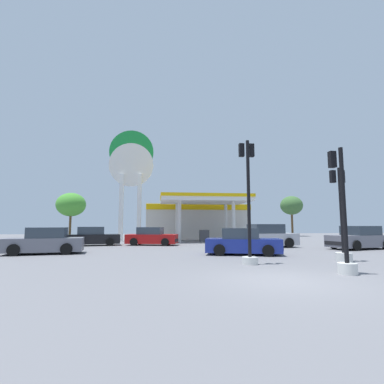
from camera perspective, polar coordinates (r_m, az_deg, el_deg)
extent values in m
plane|color=slate|center=(9.22, 17.33, -16.21)|extent=(90.00, 90.00, 0.00)
cube|color=beige|center=(34.68, 0.76, -5.89)|extent=(11.53, 6.07, 3.90)
cube|color=#EAB70C|center=(31.68, 1.49, -2.94)|extent=(11.53, 0.12, 0.60)
cube|color=white|center=(28.69, 2.37, -1.71)|extent=(8.48, 5.63, 0.35)
cube|color=#EAB70C|center=(28.72, 2.37, -1.07)|extent=(8.58, 5.73, 0.30)
cylinder|color=silver|center=(26.76, -2.49, -5.82)|extent=(0.32, 0.32, 3.80)
cylinder|color=silver|center=(27.61, 8.16, -5.78)|extent=(0.32, 0.32, 3.80)
cylinder|color=silver|center=(29.84, -2.94, -5.88)|extent=(0.32, 0.32, 3.80)
cylinder|color=silver|center=(30.62, 6.66, -5.86)|extent=(0.32, 0.32, 3.80)
cube|color=#4C4C51|center=(28.61, 2.41, -8.56)|extent=(0.90, 0.60, 1.10)
cube|color=white|center=(30.06, -13.71, -2.92)|extent=(0.40, 0.56, 6.73)
cube|color=white|center=(29.90, -10.30, -2.98)|extent=(0.40, 0.56, 6.73)
cylinder|color=white|center=(30.54, -11.82, 5.27)|extent=(4.49, 0.22, 4.49)
cylinder|color=#198C38|center=(30.86, -11.76, 7.71)|extent=(4.49, 0.22, 4.49)
cube|color=white|center=(30.74, -11.78, 6.47)|extent=(4.13, 0.08, 0.81)
cylinder|color=black|center=(17.84, -31.57, -9.68)|extent=(0.65, 0.31, 0.62)
cylinder|color=black|center=(19.46, -30.26, -9.41)|extent=(0.65, 0.31, 0.62)
cylinder|color=black|center=(17.36, -23.39, -10.21)|extent=(0.65, 0.31, 0.62)
cylinder|color=black|center=(19.01, -22.76, -9.87)|extent=(0.65, 0.31, 0.62)
cube|color=slate|center=(18.36, -26.99, -9.17)|extent=(4.30, 2.34, 0.74)
cube|color=#2D3842|center=(18.31, -26.44, -7.20)|extent=(2.16, 1.81, 0.62)
cube|color=black|center=(18.84, -33.06, -9.07)|extent=(0.38, 1.62, 0.23)
cylinder|color=black|center=(21.04, 29.49, -9.12)|extent=(0.68, 0.37, 0.65)
cylinder|color=black|center=(22.22, 26.02, -9.11)|extent=(0.68, 0.37, 0.65)
cylinder|color=black|center=(24.19, 30.42, -8.61)|extent=(0.68, 0.37, 0.65)
cube|color=slate|center=(22.60, 29.96, -8.31)|extent=(4.56, 2.72, 0.77)
cube|color=#2D3842|center=(22.70, 30.11, -6.59)|extent=(2.34, 2.01, 0.65)
cube|color=black|center=(21.06, 26.27, -9.01)|extent=(0.51, 1.68, 0.24)
cylinder|color=black|center=(24.16, -4.51, -9.53)|extent=(0.63, 0.34, 0.60)
cylinder|color=black|center=(22.57, -5.30, -9.74)|extent=(0.63, 0.34, 0.60)
cylinder|color=black|center=(24.74, -10.17, -9.38)|extent=(0.63, 0.34, 0.60)
cylinder|color=black|center=(23.19, -11.32, -9.55)|extent=(0.63, 0.34, 0.60)
cube|color=#A51111|center=(23.62, -7.84, -9.08)|extent=(4.23, 2.52, 0.72)
cube|color=#2D3842|center=(23.64, -8.15, -7.57)|extent=(2.17, 1.86, 0.60)
cube|color=black|center=(23.23, -3.13, -9.43)|extent=(0.47, 1.56, 0.23)
cylinder|color=black|center=(20.38, 11.55, -9.85)|extent=(0.73, 0.33, 0.70)
cylinder|color=black|center=(22.10, 9.41, -9.62)|extent=(0.73, 0.33, 0.70)
cylinder|color=black|center=(21.76, 18.45, -9.43)|extent=(0.73, 0.33, 0.70)
cylinder|color=black|center=(23.38, 15.94, -9.28)|extent=(0.73, 0.33, 0.70)
cube|color=#B2B2BA|center=(21.85, 13.88, -8.96)|extent=(4.82, 2.50, 0.83)
cube|color=#2D3842|center=(21.91, 14.21, -7.04)|extent=(2.39, 1.98, 0.70)
cube|color=black|center=(20.90, 8.32, -9.53)|extent=(0.36, 1.84, 0.26)
cylinder|color=black|center=(25.14, -16.06, -9.16)|extent=(0.65, 0.34, 0.62)
cylinder|color=black|center=(23.48, -15.81, -9.38)|extent=(0.65, 0.34, 0.62)
cylinder|color=black|center=(25.11, -21.86, -8.96)|extent=(0.65, 0.34, 0.62)
cylinder|color=black|center=(23.45, -22.02, -9.16)|extent=(0.65, 0.34, 0.62)
cube|color=black|center=(24.25, -18.92, -8.70)|extent=(4.32, 2.54, 0.73)
cube|color=#2D3842|center=(24.23, -19.21, -7.18)|extent=(2.21, 1.89, 0.62)
cube|color=black|center=(24.36, -14.19, -9.08)|extent=(0.46, 1.60, 0.23)
cylinder|color=black|center=(17.14, 14.11, -10.62)|extent=(0.64, 0.36, 0.61)
cylinder|color=black|center=(15.53, 14.70, -11.06)|extent=(0.64, 0.36, 0.61)
cylinder|color=black|center=(17.09, 5.71, -10.80)|extent=(0.64, 0.36, 0.61)
cylinder|color=black|center=(15.47, 5.41, -11.26)|extent=(0.64, 0.36, 0.61)
cube|color=navy|center=(16.25, 9.97, -10.26)|extent=(4.27, 2.66, 0.72)
cube|color=#2D3842|center=(16.21, 9.42, -8.07)|extent=(2.22, 1.93, 0.61)
cube|color=black|center=(16.42, 16.91, -10.40)|extent=(0.53, 1.56, 0.23)
cylinder|color=silver|center=(12.45, 11.30, -13.05)|extent=(0.65, 0.65, 0.30)
cylinder|color=black|center=(12.41, 11.04, -1.05)|extent=(0.14, 0.14, 4.90)
cube|color=black|center=(12.86, 9.67, 8.09)|extent=(0.21, 0.20, 0.57)
sphere|color=red|center=(13.02, 9.50, 8.73)|extent=(0.15, 0.15, 0.15)
sphere|color=#D89E0C|center=(12.97, 9.52, 7.96)|extent=(0.15, 0.15, 0.15)
sphere|color=green|center=(12.93, 9.53, 7.19)|extent=(0.15, 0.15, 0.15)
cube|color=black|center=(12.99, 11.55, 7.99)|extent=(0.21, 0.20, 0.57)
sphere|color=red|center=(13.14, 11.37, 8.62)|extent=(0.15, 0.15, 0.15)
sphere|color=#D89E0C|center=(13.10, 11.38, 7.86)|extent=(0.15, 0.15, 0.15)
sphere|color=green|center=(13.05, 11.40, 7.09)|extent=(0.15, 0.15, 0.15)
cylinder|color=silver|center=(11.07, 28.17, -13.10)|extent=(0.60, 0.60, 0.37)
cylinder|color=black|center=(11.00, 27.58, -2.10)|extent=(0.14, 0.14, 3.87)
cube|color=black|center=(11.21, 25.77, 5.76)|extent=(0.21, 0.20, 0.57)
sphere|color=red|center=(11.35, 25.39, 6.52)|extent=(0.15, 0.15, 0.15)
sphere|color=#D89E0C|center=(11.31, 25.44, 5.64)|extent=(0.15, 0.15, 0.15)
sphere|color=green|center=(11.28, 25.48, 4.74)|extent=(0.15, 0.15, 0.15)
cylinder|color=silver|center=(14.70, 27.63, -11.25)|extent=(0.69, 0.69, 0.38)
cylinder|color=black|center=(14.65, 27.21, -3.08)|extent=(0.14, 0.14, 3.81)
cube|color=black|center=(14.81, 25.85, 2.74)|extent=(0.21, 0.20, 0.57)
sphere|color=red|center=(14.94, 25.57, 3.35)|extent=(0.15, 0.15, 0.15)
sphere|color=#D89E0C|center=(14.91, 25.60, 2.67)|extent=(0.15, 0.15, 0.15)
sphere|color=green|center=(14.88, 25.63, 1.99)|extent=(0.15, 0.15, 0.15)
cube|color=black|center=(15.05, 27.26, 2.68)|extent=(0.21, 0.20, 0.57)
sphere|color=red|center=(15.17, 26.97, 3.28)|extent=(0.15, 0.15, 0.15)
sphere|color=#D89E0C|center=(15.15, 27.01, 2.61)|extent=(0.15, 0.15, 0.15)
sphere|color=green|center=(15.12, 27.04, 1.93)|extent=(0.15, 0.15, 0.15)
cylinder|color=brown|center=(42.46, -22.79, -6.18)|extent=(0.31, 0.31, 2.88)
ellipsoid|color=#449131|center=(42.55, -22.62, -2.29)|extent=(3.85, 3.85, 3.17)
cylinder|color=brown|center=(38.39, -1.90, -6.49)|extent=(0.35, 0.35, 3.15)
ellipsoid|color=green|center=(38.48, -1.89, -2.46)|extent=(3.01, 3.01, 2.77)
cylinder|color=brown|center=(44.43, 19.05, -6.09)|extent=(0.30, 0.30, 3.23)
ellipsoid|color=#3C6433|center=(44.52, 18.92, -2.49)|extent=(3.16, 3.16, 2.69)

